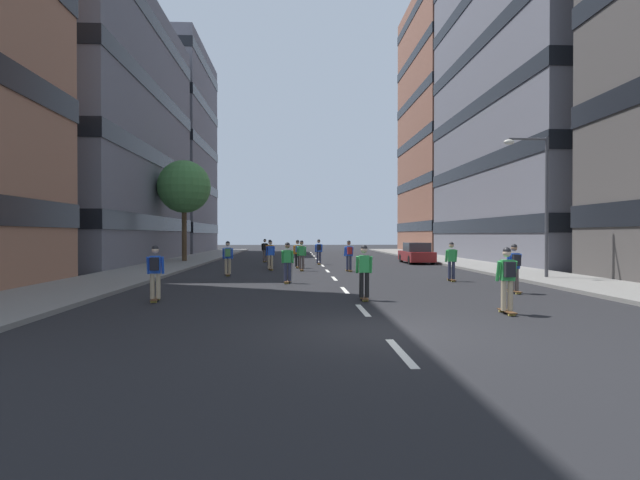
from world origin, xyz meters
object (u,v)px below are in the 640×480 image
Objects in this scene: skater_11 at (451,259)px; skater_12 at (287,261)px; skater_5 at (364,270)px; streetlamp_right at (539,191)px; skater_3 at (515,265)px; skater_1 at (270,252)px; street_tree_near at (184,187)px; skater_13 at (228,256)px; skater_0 at (298,252)px; skater_9 at (270,254)px; skater_4 at (265,249)px; skater_10 at (349,254)px; parked_car_near at (416,254)px; skater_7 at (302,254)px; skater_8 at (155,269)px; skater_6 at (507,276)px; skater_2 at (319,250)px.

skater_11 is 7.41m from skater_12.
streetlamp_right is at bearing 36.31° from skater_5.
skater_1 is at bearing 122.30° from skater_3.
skater_13 is at bearing -68.43° from street_tree_near.
skater_0 and skater_9 have the same top height.
skater_9 is (-9.33, 12.01, -0.03)m from skater_3.
streetlamp_right reaches higher than skater_4.
skater_10 is 7.30m from skater_11.
street_tree_near is 26.54m from skater_3.
skater_10 is (4.52, -1.24, 0.03)m from skater_9.
street_tree_near is 22.57m from skater_11.
street_tree_near is at bearing 141.86° from streetlamp_right.
parked_car_near is 2.47× the size of skater_12.
skater_3 and skater_7 have the same top height.
skater_4 and skater_11 have the same top height.
skater_10 is at bearing 58.86° from skater_8.
parked_car_near is at bearing 100.18° from streetlamp_right.
skater_4 is at bearing 107.32° from skater_6.
skater_4 and skater_12 have the same top height.
skater_12 is at bearing -122.58° from parked_car_near.
skater_6 is at bearing -16.58° from skater_8.
parked_car_near is 11.10m from skater_7.
skater_7 is at bearing -46.10° from street_tree_near.
street_tree_near is at bearing 173.64° from parked_car_near.
skater_5 is 7.92m from skater_11.
skater_4 is 11.35m from skater_10.
skater_1 and skater_13 have the same top height.
skater_9 is (-7.06, 16.61, -0.03)m from skater_6.
skater_7 is 13.91m from skater_8.
skater_4 and skater_6 have the same top height.
skater_12 is (1.96, -16.63, 0.00)m from skater_4.
skater_3 is 15.21m from skater_9.
parked_car_near is at bearing 32.41° from skater_9.
skater_13 is (-9.04, 12.71, 0.00)m from skater_6.
skater_2 and skater_7 have the same top height.
skater_13 is at bearing -138.85° from skater_7.
skater_4 and skater_10 have the same top height.
skater_8 and skater_9 have the same top height.
skater_1 is 1.00× the size of skater_10.
skater_2 is 1.00× the size of skater_6.
streetlamp_right is at bearing -49.06° from skater_4.
street_tree_near is at bearing 129.02° from skater_9.
skater_8 is at bearing -179.97° from skater_5.
skater_0 is at bearing -37.93° from street_tree_near.
skater_12 is at bearing -176.01° from skater_11.
streetlamp_right is 3.65× the size of skater_1.
street_tree_near is 4.25× the size of skater_13.
skater_9 is at bearing 98.07° from skater_12.
skater_3 and skater_12 have the same top height.
skater_2 is 6.21m from skater_7.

